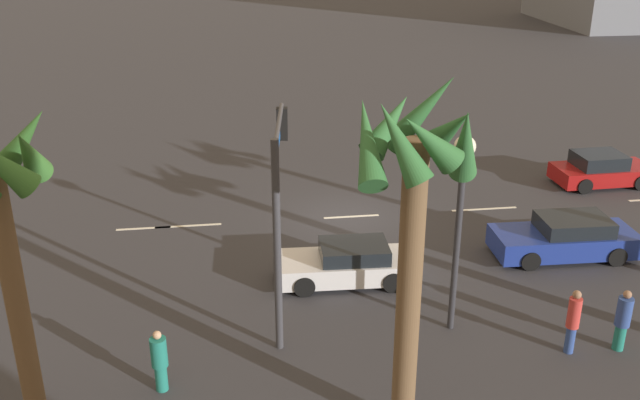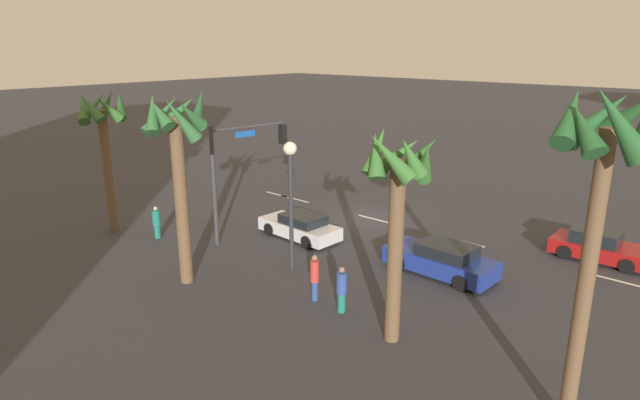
# 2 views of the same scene
# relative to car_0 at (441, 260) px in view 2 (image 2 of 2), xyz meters

# --- Properties ---
(ground_plane) EXTENTS (220.00, 220.00, 0.00)m
(ground_plane) POSITION_rel_car_0_xyz_m (6.63, -4.16, -0.65)
(ground_plane) COLOR #333338
(lane_stripe_1) EXTENTS (2.26, 0.14, 0.01)m
(lane_stripe_1) POSITION_rel_car_0_xyz_m (-5.90, -4.16, -0.64)
(lane_stripe_1) COLOR silver
(lane_stripe_1) RESTS_ON ground_plane
(lane_stripe_2) EXTENTS (2.59, 0.14, 0.01)m
(lane_stripe_2) POSITION_rel_car_0_xyz_m (1.23, -4.16, -0.64)
(lane_stripe_2) COLOR silver
(lane_stripe_2) RESTS_ON ground_plane
(lane_stripe_3) EXTENTS (2.10, 0.14, 0.01)m
(lane_stripe_3) POSITION_rel_car_0_xyz_m (6.45, -4.16, -0.64)
(lane_stripe_3) COLOR silver
(lane_stripe_3) RESTS_ON ground_plane
(lane_stripe_4) EXTENTS (2.41, 0.14, 0.01)m
(lane_stripe_4) POSITION_rel_car_0_xyz_m (12.53, -4.16, -0.64)
(lane_stripe_4) COLOR silver
(lane_stripe_4) RESTS_ON ground_plane
(lane_stripe_5) EXTENTS (1.94, 0.14, 0.01)m
(lane_stripe_5) POSITION_rel_car_0_xyz_m (14.14, -4.16, -0.64)
(lane_stripe_5) COLOR silver
(lane_stripe_5) RESTS_ON ground_plane
(car_0) EXTENTS (4.75, 2.07, 1.38)m
(car_0) POSITION_rel_car_0_xyz_m (0.00, 0.00, 0.00)
(car_0) COLOR navy
(car_0) RESTS_ON ground_plane
(car_1) EXTENTS (4.08, 2.04, 1.37)m
(car_1) POSITION_rel_car_0_xyz_m (-4.54, -6.08, -0.02)
(car_1) COLOR maroon
(car_1) RESTS_ON ground_plane
(car_2) EXTENTS (4.39, 1.98, 1.25)m
(car_2) POSITION_rel_car_0_xyz_m (7.48, 0.71, -0.06)
(car_2) COLOR silver
(car_2) RESTS_ON ground_plane
(traffic_signal) EXTENTS (0.81, 4.46, 5.76)m
(traffic_signal) POSITION_rel_car_0_xyz_m (9.68, 2.51, 3.26)
(traffic_signal) COLOR #38383D
(traffic_signal) RESTS_ON ground_plane
(streetlamp) EXTENTS (0.56, 0.56, 5.55)m
(streetlamp) POSITION_rel_car_0_xyz_m (5.11, 3.75, 3.29)
(streetlamp) COLOR #2D2D33
(streetlamp) RESTS_ON ground_plane
(pedestrian_0) EXTENTS (0.50, 0.50, 1.75)m
(pedestrian_0) POSITION_rel_car_0_xyz_m (1.06, 5.36, 0.27)
(pedestrian_0) COLOR #1E7266
(pedestrian_0) RESTS_ON ground_plane
(pedestrian_1) EXTENTS (0.55, 0.55, 1.64)m
(pedestrian_1) POSITION_rel_car_0_xyz_m (12.84, 5.42, 0.20)
(pedestrian_1) COLOR #1E7266
(pedestrian_1) RESTS_ON ground_plane
(pedestrian_2) EXTENTS (0.47, 0.47, 1.83)m
(pedestrian_2) POSITION_rel_car_0_xyz_m (2.41, 5.30, 0.33)
(pedestrian_2) COLOR #2D478C
(pedestrian_2) RESTS_ON ground_plane
(palm_tree_0) EXTENTS (2.49, 2.59, 7.05)m
(palm_tree_0) POSITION_rel_car_0_xyz_m (-1.35, 5.67, 4.53)
(palm_tree_0) COLOR brown
(palm_tree_0) RESTS_ON ground_plane
(palm_tree_1) EXTENTS (2.57, 2.75, 7.29)m
(palm_tree_1) POSITION_rel_car_0_xyz_m (15.55, 6.27, 4.75)
(palm_tree_1) COLOR brown
(palm_tree_1) RESTS_ON ground_plane
(palm_tree_2) EXTENTS (2.35, 2.66, 8.67)m
(palm_tree_2) POSITION_rel_car_0_xyz_m (-6.97, 6.30, 5.94)
(palm_tree_2) COLOR brown
(palm_tree_2) RESTS_ON ground_plane
(palm_tree_3) EXTENTS (2.60, 2.67, 7.92)m
(palm_tree_3) POSITION_rel_car_0_xyz_m (7.43, 7.48, 5.02)
(palm_tree_3) COLOR brown
(palm_tree_3) RESTS_ON ground_plane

